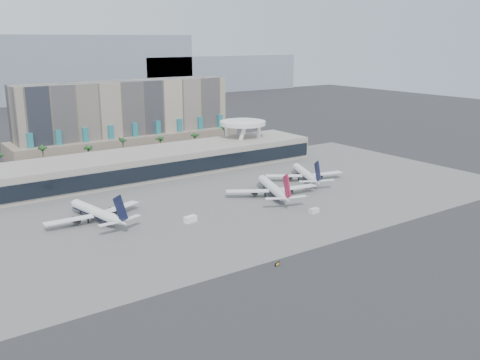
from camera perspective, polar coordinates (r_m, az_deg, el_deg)
ground at (r=187.80m, az=7.08°, el=-5.99°), size 900.00×900.00×0.00m
apron_pad at (r=229.17m, az=-2.13°, el=-1.99°), size 260.00×130.00×0.06m
mountain_ridge at (r=618.14m, az=-21.60°, el=10.48°), size 680.00×60.00×70.00m
hotel at (r=333.67m, az=-11.97°, el=6.00°), size 140.00×30.00×42.00m
terminal at (r=273.73m, az=-8.40°, el=2.06°), size 170.00×32.50×14.50m
saucer_structure at (r=304.47m, az=0.29°, el=5.81°), size 26.00×26.00×21.89m
palm_row at (r=306.98m, az=-10.24°, el=4.14°), size 157.80×2.80×13.10m
airliner_left at (r=207.24m, az=-15.10°, el=-3.35°), size 38.86×40.33×14.02m
airliner_centre at (r=231.61m, az=3.53°, el=-0.89°), size 39.18×40.47×14.61m
airliner_right at (r=258.53m, az=7.00°, el=0.66°), size 36.40×37.50×13.80m
service_vehicle_a at (r=200.76m, az=-5.32°, el=-4.18°), size 5.19×3.21×2.36m
service_vehicle_b at (r=212.05m, az=7.90°, el=-3.27°), size 3.83×2.20×1.97m
taxiway_sign at (r=163.85m, az=4.01°, el=-8.92°), size 2.24×0.95×1.02m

